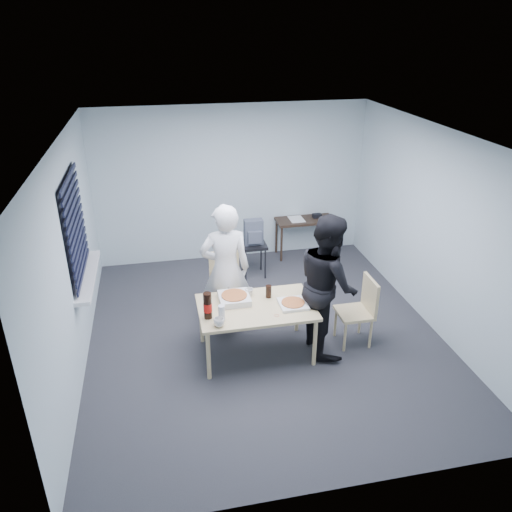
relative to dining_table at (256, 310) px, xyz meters
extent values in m
plane|color=#2E2E32|center=(0.19, 0.38, -0.61)|extent=(5.00, 5.00, 0.00)
plane|color=white|center=(0.19, 0.38, 1.99)|extent=(5.00, 5.00, 0.00)
plane|color=silver|center=(0.19, 2.88, 0.69)|extent=(4.50, 0.00, 4.50)
plane|color=silver|center=(0.19, -2.12, 0.69)|extent=(4.50, 0.00, 4.50)
plane|color=silver|center=(-2.06, 0.38, 0.69)|extent=(0.00, 5.00, 5.00)
plane|color=silver|center=(2.44, 0.38, 0.69)|extent=(0.00, 5.00, 5.00)
plane|color=black|center=(-2.04, 0.78, 0.94)|extent=(0.00, 1.30, 1.30)
cube|color=black|center=(-2.01, 0.78, 0.94)|extent=(0.04, 1.30, 1.25)
cube|color=silver|center=(-1.97, 0.78, 0.27)|extent=(0.18, 1.42, 0.05)
cube|color=#CDBE87|center=(0.00, 0.00, 0.04)|extent=(1.38, 0.87, 0.04)
cylinder|color=#CDBE87|center=(-0.63, -0.38, -0.29)|extent=(0.05, 0.05, 0.63)
cylinder|color=#CDBE87|center=(-0.63, 0.38, -0.29)|extent=(0.05, 0.05, 0.63)
cylinder|color=#CDBE87|center=(0.63, -0.38, -0.29)|extent=(0.05, 0.05, 0.63)
cylinder|color=#CDBE87|center=(0.63, 0.38, -0.29)|extent=(0.05, 0.05, 0.63)
cube|color=#CDBE87|center=(-0.22, 0.97, -0.18)|extent=(0.42, 0.42, 0.04)
cube|color=#CDBE87|center=(-0.22, 1.16, 0.06)|extent=(0.42, 0.04, 0.44)
cylinder|color=#CDBE87|center=(-0.39, 0.80, -0.41)|extent=(0.03, 0.03, 0.41)
cylinder|color=#CDBE87|center=(-0.39, 1.14, -0.41)|extent=(0.03, 0.03, 0.41)
cylinder|color=#CDBE87|center=(-0.05, 0.80, -0.41)|extent=(0.03, 0.03, 0.41)
cylinder|color=#CDBE87|center=(-0.05, 1.14, -0.41)|extent=(0.03, 0.03, 0.41)
cube|color=#CDBE87|center=(1.26, -0.02, -0.18)|extent=(0.42, 0.42, 0.04)
cube|color=#CDBE87|center=(1.45, -0.02, 0.06)|extent=(0.04, 0.42, 0.44)
cylinder|color=#CDBE87|center=(1.09, -0.19, -0.41)|extent=(0.03, 0.03, 0.41)
cylinder|color=#CDBE87|center=(1.09, 0.15, -0.41)|extent=(0.03, 0.03, 0.41)
cylinder|color=#CDBE87|center=(1.43, -0.19, -0.41)|extent=(0.03, 0.03, 0.41)
cylinder|color=#CDBE87|center=(1.43, 0.15, -0.41)|extent=(0.03, 0.03, 0.41)
imported|color=silver|center=(-0.28, 0.59, 0.27)|extent=(0.65, 0.42, 1.77)
imported|color=black|center=(0.87, -0.02, 0.27)|extent=(0.47, 0.86, 1.77)
cube|color=#37281B|center=(1.42, 2.66, 0.03)|extent=(1.00, 0.44, 0.04)
cylinder|color=#37281B|center=(0.96, 2.48, -0.30)|extent=(0.04, 0.04, 0.62)
cylinder|color=#37281B|center=(0.96, 2.85, -0.30)|extent=(0.04, 0.04, 0.62)
cylinder|color=#37281B|center=(1.88, 2.48, -0.30)|extent=(0.04, 0.04, 0.62)
cylinder|color=#37281B|center=(1.88, 2.85, -0.30)|extent=(0.04, 0.04, 0.62)
cube|color=black|center=(0.39, 2.07, -0.08)|extent=(0.40, 0.40, 0.04)
cylinder|color=black|center=(0.23, 1.91, -0.36)|extent=(0.04, 0.04, 0.51)
cylinder|color=black|center=(0.23, 2.23, -0.36)|extent=(0.04, 0.04, 0.51)
cylinder|color=black|center=(0.55, 1.91, -0.36)|extent=(0.04, 0.04, 0.51)
cylinder|color=black|center=(0.55, 2.23, -0.36)|extent=(0.04, 0.04, 0.51)
cube|color=slate|center=(0.39, 2.07, 0.14)|extent=(0.29, 0.16, 0.41)
cube|color=slate|center=(0.39, 1.96, 0.09)|extent=(0.21, 0.06, 0.19)
cube|color=white|center=(-0.24, 0.17, 0.08)|extent=(0.37, 0.37, 0.04)
cube|color=white|center=(-0.24, 0.17, 0.12)|extent=(0.37, 0.37, 0.04)
cylinder|color=#CC7F38|center=(-0.24, 0.17, 0.14)|extent=(0.31, 0.31, 0.01)
cube|color=white|center=(0.43, -0.07, 0.08)|extent=(0.33, 0.33, 0.03)
cylinder|color=#CC7F38|center=(0.43, -0.07, 0.10)|extent=(0.28, 0.28, 0.01)
imported|color=silver|center=(-0.49, -0.34, 0.11)|extent=(0.17, 0.17, 0.10)
imported|color=silver|center=(-0.03, 0.27, 0.11)|extent=(0.10, 0.10, 0.09)
cylinder|color=black|center=(0.19, 0.18, 0.14)|extent=(0.07, 0.07, 0.16)
cylinder|color=black|center=(-0.59, -0.14, 0.22)|extent=(0.10, 0.10, 0.32)
cylinder|color=red|center=(-0.59, -0.14, 0.20)|extent=(0.10, 0.10, 0.11)
cylinder|color=silver|center=(-0.44, -0.21, 0.15)|extent=(0.08, 0.08, 0.18)
torus|color=red|center=(0.19, -0.26, 0.06)|extent=(0.07, 0.07, 0.00)
cube|color=white|center=(1.27, 2.69, 0.06)|extent=(0.26, 0.34, 0.01)
cube|color=black|center=(1.64, 2.70, 0.09)|extent=(0.18, 0.16, 0.06)
camera|label=1|loc=(-1.04, -5.01, 3.14)|focal=35.00mm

